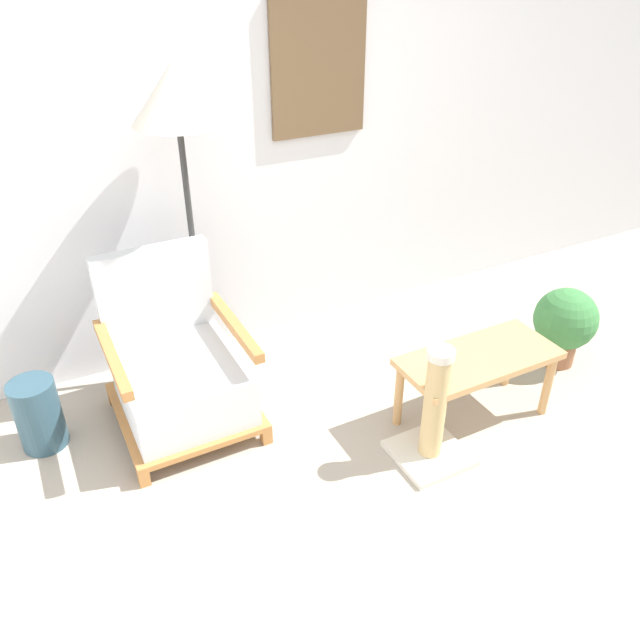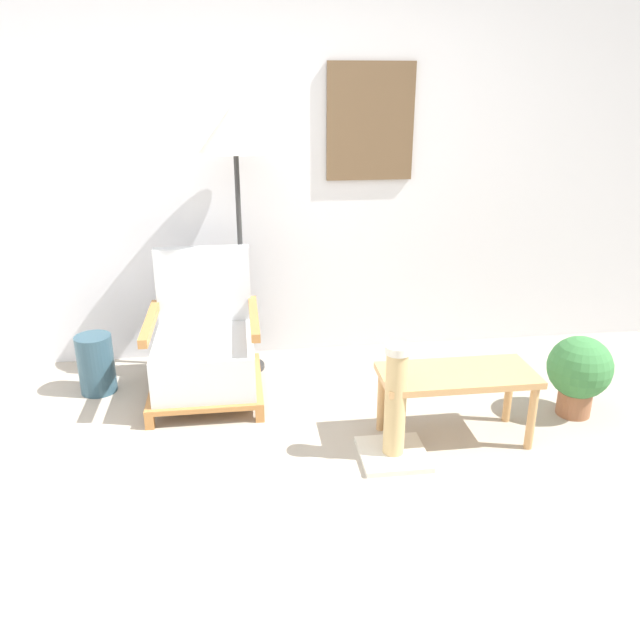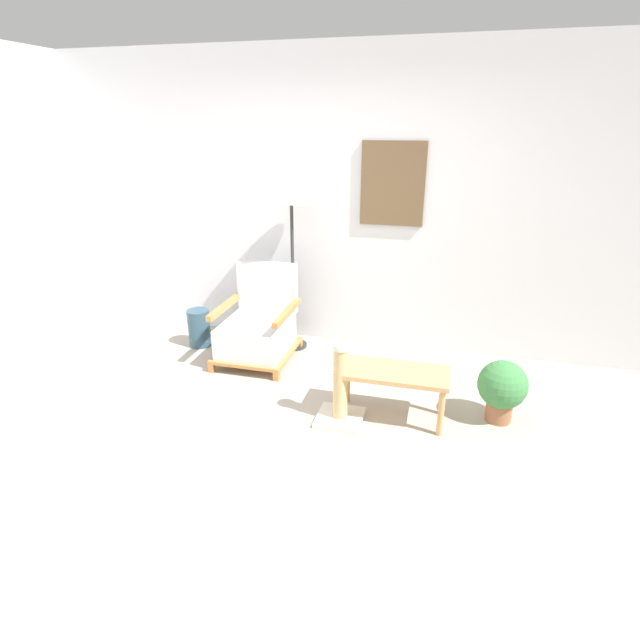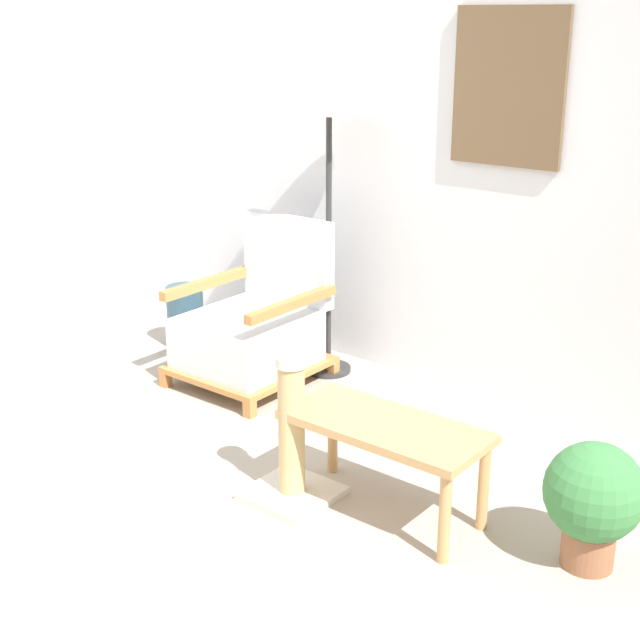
# 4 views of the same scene
# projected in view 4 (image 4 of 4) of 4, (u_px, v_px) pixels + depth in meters

# --- Properties ---
(ground_plane) EXTENTS (14.00, 14.00, 0.00)m
(ground_plane) POSITION_uv_depth(u_px,v_px,m) (125.00, 530.00, 3.41)
(ground_plane) COLOR #A89E8E
(wall_back) EXTENTS (8.00, 0.09, 2.70)m
(wall_back) POSITION_uv_depth(u_px,v_px,m) (424.00, 123.00, 4.48)
(wall_back) COLOR silver
(wall_back) RESTS_ON ground_plane
(armchair) EXTENTS (0.66, 0.72, 0.85)m
(armchair) POSITION_uv_depth(u_px,v_px,m) (254.00, 328.00, 4.72)
(armchair) COLOR #B2753D
(armchair) RESTS_ON ground_plane
(floor_lamp) EXTENTS (0.42, 0.42, 1.68)m
(floor_lamp) POSITION_uv_depth(u_px,v_px,m) (329.00, 98.00, 4.45)
(floor_lamp) COLOR #2D2D2D
(floor_lamp) RESTS_ON ground_plane
(coffee_table) EXTENTS (0.80, 0.36, 0.39)m
(coffee_table) POSITION_uv_depth(u_px,v_px,m) (384.00, 436.00, 3.42)
(coffee_table) COLOR tan
(coffee_table) RESTS_ON ground_plane
(vase) EXTENTS (0.22, 0.22, 0.37)m
(vase) POSITION_uv_depth(u_px,v_px,m) (185.00, 316.00, 5.24)
(vase) COLOR #2D4C5B
(vase) RESTS_ON ground_plane
(potted_plant) EXTENTS (0.35, 0.35, 0.47)m
(potted_plant) POSITION_uv_depth(u_px,v_px,m) (593.00, 498.00, 3.11)
(potted_plant) COLOR #935B3D
(potted_plant) RESTS_ON ground_plane
(scratching_post) EXTENTS (0.34, 0.34, 0.62)m
(scratching_post) POSITION_uv_depth(u_px,v_px,m) (292.00, 447.00, 3.57)
(scratching_post) COLOR beige
(scratching_post) RESTS_ON ground_plane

